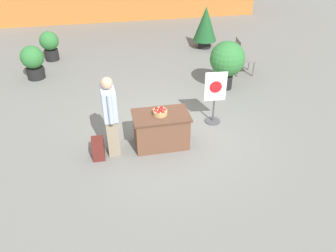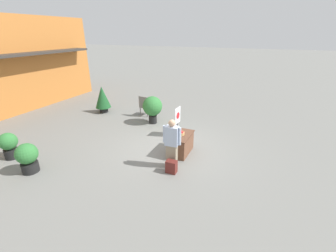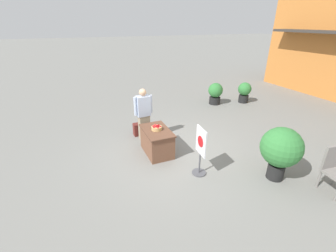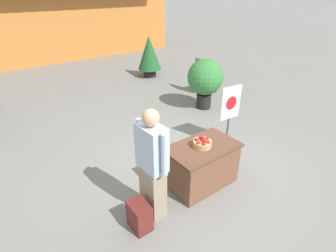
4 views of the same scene
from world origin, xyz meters
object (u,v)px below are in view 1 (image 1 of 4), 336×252
object	(u,v)px
display_table	(161,130)
potted_plant_far_left	(227,60)
patio_chair	(242,55)
potted_plant_far_right	(33,61)
apple_basket	(160,112)
backpack	(98,149)
potted_plant_near_left	(50,44)
person_visitor	(110,116)
poster_board	(215,97)
potted_plant_near_right	(205,25)

from	to	relation	value
display_table	potted_plant_far_left	world-z (taller)	potted_plant_far_left
patio_chair	potted_plant_far_right	xyz separation A→B (m)	(-6.14, 0.88, -0.05)
apple_basket	potted_plant_far_left	size ratio (longest dim) A/B	0.22
backpack	potted_plant_near_left	size ratio (longest dim) A/B	0.44
potted_plant_near_left	display_table	bearing A→B (deg)	-63.15
display_table	potted_plant_near_left	size ratio (longest dim) A/B	1.21
backpack	potted_plant_far_left	bearing A→B (deg)	34.66
display_table	person_visitor	size ratio (longest dim) A/B	0.69
potted_plant_far_right	potted_plant_near_left	bearing A→B (deg)	76.58
display_table	apple_basket	xyz separation A→B (m)	(-0.01, 0.00, 0.44)
potted_plant_near_left	apple_basket	bearing A→B (deg)	-63.25
display_table	poster_board	bearing A→B (deg)	25.28
poster_board	potted_plant_near_right	xyz separation A→B (m)	(1.26, 4.93, 0.16)
display_table	person_visitor	xyz separation A→B (m)	(-1.02, -0.07, 0.49)
backpack	potted_plant_far_right	xyz separation A→B (m)	(-1.76, 4.22, 0.34)
poster_board	person_visitor	bearing A→B (deg)	-68.69
person_visitor	backpack	world-z (taller)	person_visitor
potted_plant_far_left	potted_plant_near_right	xyz separation A→B (m)	(0.37, 3.29, -0.01)
display_table	backpack	world-z (taller)	display_table
apple_basket	potted_plant_far_right	world-z (taller)	potted_plant_far_right
person_visitor	potted_plant_near_left	world-z (taller)	person_visitor
potted_plant_far_right	potted_plant_near_right	distance (m)	5.92
person_visitor	backpack	xyz separation A→B (m)	(-0.31, -0.12, -0.66)
poster_board	potted_plant_far_right	size ratio (longest dim) A/B	1.28
apple_basket	poster_board	bearing A→B (deg)	24.87
poster_board	patio_chair	distance (m)	3.02
potted_plant_far_right	potted_plant_near_right	world-z (taller)	potted_plant_near_right
person_visitor	potted_plant_near_right	distance (m)	6.71
display_table	potted_plant_far_left	size ratio (longest dim) A/B	0.86
potted_plant_near_left	potted_plant_far_right	world-z (taller)	potted_plant_far_right
apple_basket	potted_plant_far_right	size ratio (longest dim) A/B	0.30
person_visitor	potted_plant_far_left	world-z (taller)	person_visitor
patio_chair	potted_plant_far_right	world-z (taller)	patio_chair
backpack	potted_plant_near_left	xyz separation A→B (m)	(-1.42, 5.63, 0.33)
potted_plant_near_left	potted_plant_far_right	bearing A→B (deg)	-103.42
apple_basket	backpack	bearing A→B (deg)	-171.73
poster_board	backpack	bearing A→B (deg)	-68.21
backpack	potted_plant_far_right	distance (m)	4.58
apple_basket	display_table	bearing A→B (deg)	-18.67
potted_plant_near_left	potted_plant_near_right	bearing A→B (deg)	1.42
poster_board	potted_plant_near_right	bearing A→B (deg)	170.35
person_visitor	display_table	bearing A→B (deg)	-0.00
backpack	poster_board	distance (m)	2.86
display_table	potted_plant_near_right	distance (m)	6.17
person_visitor	backpack	size ratio (longest dim) A/B	4.04
display_table	apple_basket	size ratio (longest dim) A/B	3.93
display_table	patio_chair	size ratio (longest dim) A/B	1.08
patio_chair	backpack	bearing A→B (deg)	-135.75
person_visitor	poster_board	bearing A→B (deg)	12.82
display_table	backpack	size ratio (longest dim) A/B	2.79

